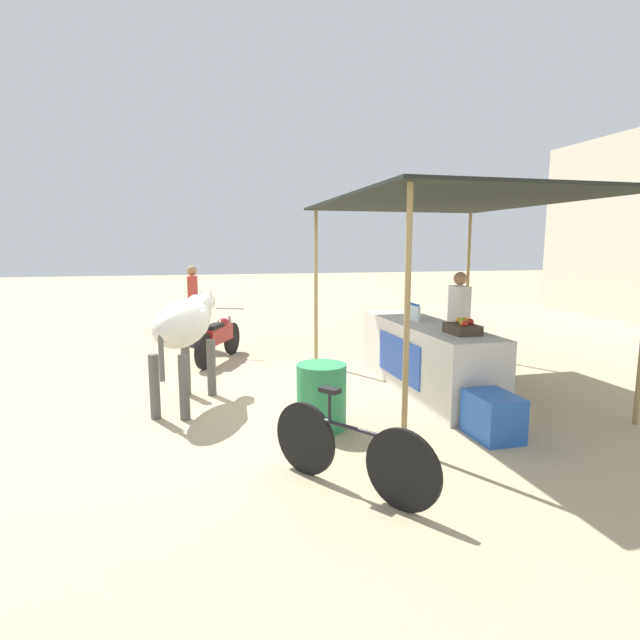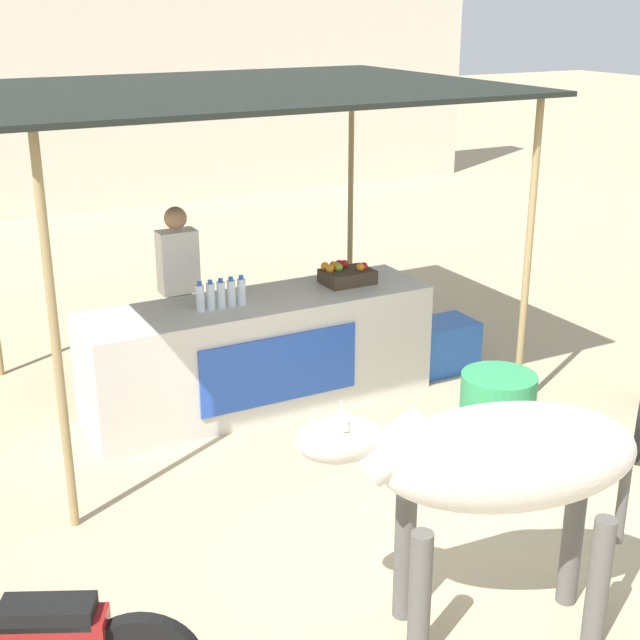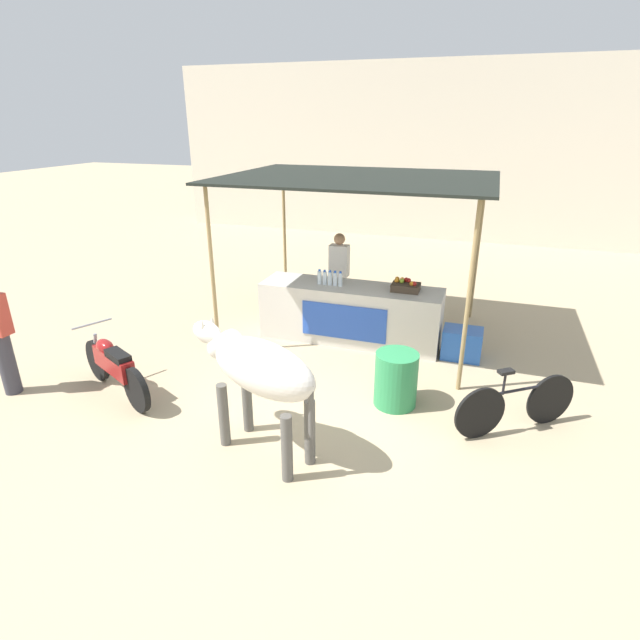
{
  "view_description": "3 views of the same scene",
  "coord_description": "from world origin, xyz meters",
  "px_view_note": "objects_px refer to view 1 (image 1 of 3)",
  "views": [
    {
      "loc": [
        6.36,
        -0.94,
        2.04
      ],
      "look_at": [
        0.17,
        0.61,
        1.09
      ],
      "focal_mm": 28.0,
      "sensor_mm": 36.0,
      "label": 1
    },
    {
      "loc": [
        -2.87,
        -4.28,
        3.33
      ],
      "look_at": [
        0.02,
        1.13,
        1.12
      ],
      "focal_mm": 50.0,
      "sensor_mm": 36.0,
      "label": 2
    },
    {
      "loc": [
        2.01,
        -5.35,
        3.54
      ],
      "look_at": [
        -0.17,
        1.12,
        0.75
      ],
      "focal_mm": 28.0,
      "sensor_mm": 36.0,
      "label": 3
    }
  ],
  "objects_px": {
    "vendor_behind_counter": "(458,324)",
    "motorcycle_parked": "(219,337)",
    "fruit_crate": "(463,328)",
    "passerby_on_street": "(193,305)",
    "water_barrel": "(321,396)",
    "bicycle_leaning": "(350,451)",
    "cooler_box": "(493,416)",
    "cow": "(185,326)",
    "stall_counter": "(425,357)"
  },
  "relations": [
    {
      "from": "stall_counter",
      "to": "cow",
      "type": "xyz_separation_m",
      "value": [
        -0.12,
        -3.27,
        0.55
      ]
    },
    {
      "from": "cow",
      "to": "bicycle_leaning",
      "type": "height_order",
      "value": "cow"
    },
    {
      "from": "cooler_box",
      "to": "water_barrel",
      "type": "height_order",
      "value": "water_barrel"
    },
    {
      "from": "stall_counter",
      "to": "fruit_crate",
      "type": "bearing_deg",
      "value": 4.08
    },
    {
      "from": "vendor_behind_counter",
      "to": "cooler_box",
      "type": "xyz_separation_m",
      "value": [
        2.28,
        -0.85,
        -0.61
      ]
    },
    {
      "from": "motorcycle_parked",
      "to": "bicycle_leaning",
      "type": "distance_m",
      "value": 5.2
    },
    {
      "from": "vendor_behind_counter",
      "to": "cooler_box",
      "type": "bearing_deg",
      "value": -20.46
    },
    {
      "from": "fruit_crate",
      "to": "water_barrel",
      "type": "relative_size",
      "value": 0.6
    },
    {
      "from": "motorcycle_parked",
      "to": "water_barrel",
      "type": "bearing_deg",
      "value": 14.48
    },
    {
      "from": "motorcycle_parked",
      "to": "cooler_box",
      "type": "bearing_deg",
      "value": 31.09
    },
    {
      "from": "stall_counter",
      "to": "cooler_box",
      "type": "bearing_deg",
      "value": -3.01
    },
    {
      "from": "water_barrel",
      "to": "motorcycle_parked",
      "type": "relative_size",
      "value": 0.45
    },
    {
      "from": "stall_counter",
      "to": "vendor_behind_counter",
      "type": "bearing_deg",
      "value": 119.71
    },
    {
      "from": "cow",
      "to": "passerby_on_street",
      "type": "distance_m",
      "value": 3.83
    },
    {
      "from": "vendor_behind_counter",
      "to": "motorcycle_parked",
      "type": "bearing_deg",
      "value": -121.22
    },
    {
      "from": "water_barrel",
      "to": "fruit_crate",
      "type": "bearing_deg",
      "value": 97.19
    },
    {
      "from": "vendor_behind_counter",
      "to": "motorcycle_parked",
      "type": "xyz_separation_m",
      "value": [
        -2.12,
        -3.5,
        -0.42
      ]
    },
    {
      "from": "cooler_box",
      "to": "passerby_on_street",
      "type": "xyz_separation_m",
      "value": [
        -5.79,
        -3.09,
        0.61
      ]
    },
    {
      "from": "bicycle_leaning",
      "to": "stall_counter",
      "type": "bearing_deg",
      "value": 143.21
    },
    {
      "from": "water_barrel",
      "to": "passerby_on_street",
      "type": "distance_m",
      "value": 5.27
    },
    {
      "from": "cooler_box",
      "to": "water_barrel",
      "type": "distance_m",
      "value": 1.86
    },
    {
      "from": "vendor_behind_counter",
      "to": "cow",
      "type": "xyz_separation_m",
      "value": [
        0.31,
        -4.03,
        0.18
      ]
    },
    {
      "from": "fruit_crate",
      "to": "passerby_on_street",
      "type": "distance_m",
      "value": 5.82
    },
    {
      "from": "vendor_behind_counter",
      "to": "motorcycle_parked",
      "type": "relative_size",
      "value": 1.0
    },
    {
      "from": "cooler_box",
      "to": "water_barrel",
      "type": "bearing_deg",
      "value": -113.18
    },
    {
      "from": "stall_counter",
      "to": "water_barrel",
      "type": "relative_size",
      "value": 4.08
    },
    {
      "from": "fruit_crate",
      "to": "motorcycle_parked",
      "type": "height_order",
      "value": "fruit_crate"
    },
    {
      "from": "water_barrel",
      "to": "passerby_on_street",
      "type": "height_order",
      "value": "passerby_on_street"
    },
    {
      "from": "stall_counter",
      "to": "motorcycle_parked",
      "type": "height_order",
      "value": "stall_counter"
    },
    {
      "from": "vendor_behind_counter",
      "to": "water_barrel",
      "type": "relative_size",
      "value": 2.24
    },
    {
      "from": "cooler_box",
      "to": "bicycle_leaning",
      "type": "distance_m",
      "value": 1.98
    },
    {
      "from": "cooler_box",
      "to": "bicycle_leaning",
      "type": "relative_size",
      "value": 0.44
    },
    {
      "from": "bicycle_leaning",
      "to": "cooler_box",
      "type": "bearing_deg",
      "value": 111.86
    },
    {
      "from": "vendor_behind_counter",
      "to": "passerby_on_street",
      "type": "height_order",
      "value": "same"
    },
    {
      "from": "cooler_box",
      "to": "water_barrel",
      "type": "relative_size",
      "value": 0.82
    },
    {
      "from": "passerby_on_street",
      "to": "motorcycle_parked",
      "type": "bearing_deg",
      "value": 17.49
    },
    {
      "from": "vendor_behind_counter",
      "to": "bicycle_leaning",
      "type": "bearing_deg",
      "value": -41.7
    },
    {
      "from": "cow",
      "to": "bicycle_leaning",
      "type": "xyz_separation_m",
      "value": [
        2.71,
        1.34,
        -0.69
      ]
    },
    {
      "from": "motorcycle_parked",
      "to": "cow",
      "type": "bearing_deg",
      "value": -12.13
    },
    {
      "from": "water_barrel",
      "to": "motorcycle_parked",
      "type": "height_order",
      "value": "motorcycle_parked"
    },
    {
      "from": "stall_counter",
      "to": "vendor_behind_counter",
      "type": "height_order",
      "value": "vendor_behind_counter"
    },
    {
      "from": "bicycle_leaning",
      "to": "passerby_on_street",
      "type": "relative_size",
      "value": 0.82
    },
    {
      "from": "fruit_crate",
      "to": "cooler_box",
      "type": "relative_size",
      "value": 0.73
    },
    {
      "from": "vendor_behind_counter",
      "to": "bicycle_leaning",
      "type": "relative_size",
      "value": 1.21
    },
    {
      "from": "motorcycle_parked",
      "to": "bicycle_leaning",
      "type": "xyz_separation_m",
      "value": [
        5.14,
        0.82,
        -0.08
      ]
    },
    {
      "from": "vendor_behind_counter",
      "to": "motorcycle_parked",
      "type": "height_order",
      "value": "vendor_behind_counter"
    },
    {
      "from": "vendor_behind_counter",
      "to": "motorcycle_parked",
      "type": "distance_m",
      "value": 4.12
    },
    {
      "from": "stall_counter",
      "to": "water_barrel",
      "type": "distance_m",
      "value": 2.12
    },
    {
      "from": "stall_counter",
      "to": "cow",
      "type": "height_order",
      "value": "cow"
    },
    {
      "from": "cooler_box",
      "to": "bicycle_leaning",
      "type": "bearing_deg",
      "value": -68.14
    }
  ]
}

